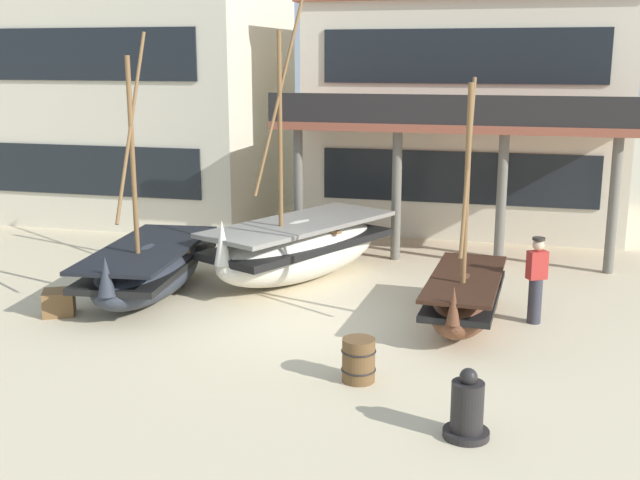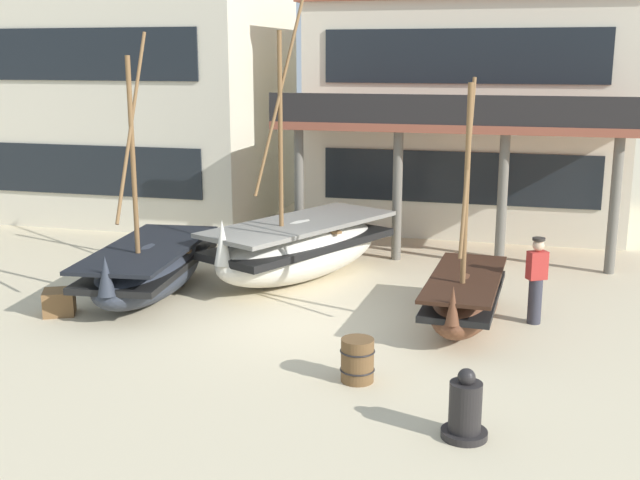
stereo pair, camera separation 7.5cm
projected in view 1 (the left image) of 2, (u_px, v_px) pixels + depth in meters
ground_plane at (307, 322)px, 15.20m from camera, size 120.00×120.00×0.00m
fishing_boat_near_left at (465, 297)px, 14.91m from camera, size 1.40×3.69×4.65m
fishing_boat_centre_large at (148, 269)px, 16.71m from camera, size 2.23×4.64×5.50m
fishing_boat_far_right at (299, 248)px, 17.94m from camera, size 3.78×5.24×6.35m
fisherman_by_hull at (536, 281)px, 14.96m from camera, size 0.42×0.37×1.68m
capstan_winch at (467, 410)px, 10.51m from camera, size 0.63×0.63×0.98m
wooden_barrel at (359, 360)px, 12.35m from camera, size 0.56×0.56×0.70m
cargo_crate at (59, 303)px, 15.58m from camera, size 0.79×0.79×0.49m
harbor_building_main at (469, 110)px, 24.32m from camera, size 9.28×9.94×6.77m
harbor_building_annex at (104, 55)px, 25.29m from camera, size 11.38×6.58×10.11m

